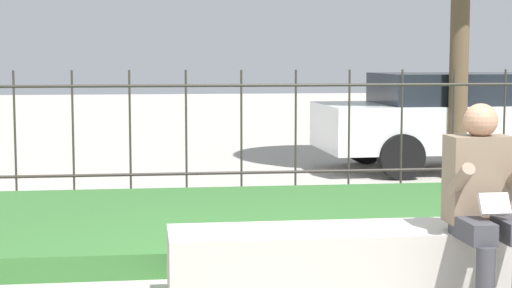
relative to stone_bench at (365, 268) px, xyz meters
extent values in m
cube|color=#ADA89E|center=(0.00, 0.00, 0.03)|extent=(2.50, 0.58, 0.48)
cylinder|color=#38383D|center=(0.54, -0.63, 0.07)|extent=(0.11, 0.11, 0.39)
cube|color=#38383D|center=(0.54, -0.42, 0.32)|extent=(0.15, 0.42, 0.13)
cube|color=#38383D|center=(0.76, -0.42, 0.32)|extent=(0.15, 0.42, 0.13)
cube|color=#7A6651|center=(0.65, -0.21, 0.59)|extent=(0.38, 0.24, 0.54)
sphere|color=tan|center=(0.65, -0.23, 0.96)|extent=(0.21, 0.21, 0.21)
cylinder|color=#7A6651|center=(0.48, -0.37, 0.61)|extent=(0.08, 0.29, 0.24)
cube|color=beige|center=(0.65, -0.47, 0.48)|extent=(0.18, 0.09, 0.13)
cube|color=#33662D|center=(-0.33, 2.21, -0.12)|extent=(9.85, 3.02, 0.18)
cylinder|color=#332D28|center=(-0.33, 4.06, 0.07)|extent=(7.85, 0.03, 0.03)
cylinder|color=#332D28|center=(-0.33, 4.06, 1.03)|extent=(7.85, 0.03, 0.03)
cylinder|color=#332D28|center=(-2.75, 4.06, 0.49)|extent=(0.02, 0.02, 1.41)
cylinder|color=#332D28|center=(-2.14, 4.06, 0.49)|extent=(0.02, 0.02, 1.41)
cylinder|color=#332D28|center=(-1.54, 4.06, 0.49)|extent=(0.02, 0.02, 1.41)
cylinder|color=#332D28|center=(-0.93, 4.06, 0.49)|extent=(0.02, 0.02, 1.41)
cylinder|color=#332D28|center=(-0.33, 4.06, 0.49)|extent=(0.02, 0.02, 1.41)
cylinder|color=#332D28|center=(0.27, 4.06, 0.49)|extent=(0.02, 0.02, 1.41)
cylinder|color=#332D28|center=(0.88, 4.06, 0.49)|extent=(0.02, 0.02, 1.41)
cylinder|color=#332D28|center=(1.48, 4.06, 0.49)|extent=(0.02, 0.02, 1.41)
cylinder|color=#332D28|center=(2.09, 4.06, 0.49)|extent=(0.02, 0.02, 1.41)
cylinder|color=#332D28|center=(2.69, 4.06, 0.49)|extent=(0.02, 0.02, 1.41)
cube|color=silver|center=(3.17, 6.06, 0.39)|extent=(4.37, 1.77, 0.62)
cube|color=black|center=(3.00, 6.06, 0.91)|extent=(2.41, 1.54, 0.42)
cylinder|color=black|center=(1.84, 5.21, 0.08)|extent=(0.59, 0.21, 0.59)
cylinder|color=black|center=(1.81, 6.87, 0.08)|extent=(0.59, 0.21, 0.59)
cylinder|color=brown|center=(2.56, 5.18, 1.61)|extent=(0.24, 0.24, 3.64)
camera|label=1|loc=(-1.39, -5.21, 1.35)|focal=60.00mm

